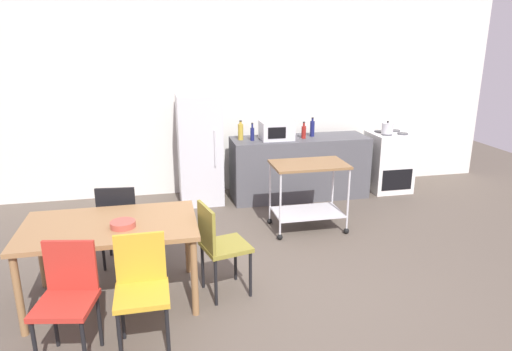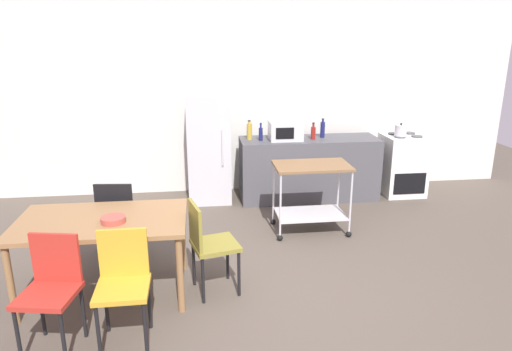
% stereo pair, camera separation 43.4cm
% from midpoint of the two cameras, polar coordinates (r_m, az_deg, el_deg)
% --- Properties ---
extents(ground_plane, '(12.00, 12.00, 0.00)m').
position_cam_midpoint_polar(ground_plane, '(4.50, 5.58, -14.29)').
color(ground_plane, brown).
extents(back_wall, '(8.40, 0.12, 2.90)m').
position_cam_midpoint_polar(back_wall, '(7.06, 0.18, 9.76)').
color(back_wall, silver).
rests_on(back_wall, ground_plane).
extents(kitchen_counter, '(2.00, 0.64, 0.90)m').
position_cam_midpoint_polar(kitchen_counter, '(6.86, 8.29, 0.84)').
color(kitchen_counter, '#4C4C51').
rests_on(kitchen_counter, ground_plane).
extents(dining_table, '(1.50, 0.90, 0.75)m').
position_cam_midpoint_polar(dining_table, '(4.35, -15.68, -6.16)').
color(dining_table, olive).
rests_on(dining_table, ground_plane).
extents(chair_black, '(0.44, 0.44, 0.89)m').
position_cam_midpoint_polar(chair_black, '(5.03, -14.23, -4.71)').
color(chair_black, black).
rests_on(chair_black, ground_plane).
extents(chair_mustard, '(0.40, 0.40, 0.89)m').
position_cam_midpoint_polar(chair_mustard, '(3.74, -12.80, -12.44)').
color(chair_mustard, gold).
rests_on(chair_mustard, ground_plane).
extents(chair_olive, '(0.48, 0.48, 0.89)m').
position_cam_midpoint_polar(chair_olive, '(4.28, -2.99, -8.12)').
color(chair_olive, olive).
rests_on(chair_olive, ground_plane).
extents(chair_red, '(0.47, 0.47, 0.89)m').
position_cam_midpoint_polar(chair_red, '(3.82, -20.88, -12.57)').
color(chair_red, '#B72D23').
rests_on(chair_red, ground_plane).
extents(stove_oven, '(0.60, 0.61, 0.92)m').
position_cam_midpoint_polar(stove_oven, '(7.39, 19.16, 1.24)').
color(stove_oven, white).
rests_on(stove_oven, ground_plane).
extents(refrigerator, '(0.60, 0.63, 1.55)m').
position_cam_midpoint_polar(refrigerator, '(6.64, -3.99, 3.34)').
color(refrigerator, silver).
rests_on(refrigerator, ground_plane).
extents(kitchen_cart, '(0.91, 0.57, 0.85)m').
position_cam_midpoint_polar(kitchen_cart, '(5.66, 9.00, -1.38)').
color(kitchen_cart, brown).
rests_on(kitchen_cart, ground_plane).
extents(bottle_vinegar, '(0.08, 0.08, 0.28)m').
position_cam_midpoint_polar(bottle_vinegar, '(6.59, 1.07, 5.44)').
color(bottle_vinegar, gold).
rests_on(bottle_vinegar, kitchen_counter).
extents(bottle_sesame_oil, '(0.06, 0.06, 0.25)m').
position_cam_midpoint_polar(bottle_sesame_oil, '(6.54, 2.49, 5.16)').
color(bottle_sesame_oil, navy).
rests_on(bottle_sesame_oil, kitchen_counter).
extents(microwave, '(0.46, 0.35, 0.26)m').
position_cam_midpoint_polar(microwave, '(6.60, 5.54, 5.48)').
color(microwave, silver).
rests_on(microwave, kitchen_counter).
extents(bottle_soy_sauce, '(0.07, 0.07, 0.24)m').
position_cam_midpoint_polar(bottle_soy_sauce, '(6.69, 8.91, 5.22)').
color(bottle_soy_sauce, maroon).
rests_on(bottle_soy_sauce, kitchen_counter).
extents(bottle_olive_oil, '(0.07, 0.07, 0.28)m').
position_cam_midpoint_polar(bottle_olive_oil, '(6.83, 10.01, 5.60)').
color(bottle_olive_oil, navy).
rests_on(bottle_olive_oil, kitchen_counter).
extents(fruit_bowl, '(0.21, 0.21, 0.05)m').
position_cam_midpoint_polar(fruit_bowl, '(4.20, -14.35, -5.33)').
color(fruit_bowl, '#B24C3F').
rests_on(fruit_bowl, dining_table).
extents(kettle, '(0.24, 0.17, 0.19)m').
position_cam_midpoint_polar(kettle, '(7.13, 19.06, 5.25)').
color(kettle, silver).
rests_on(kettle, stove_oven).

